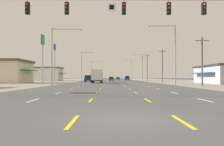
% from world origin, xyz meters
% --- Properties ---
extents(ground_plane, '(572.00, 572.00, 0.00)m').
position_xyz_m(ground_plane, '(0.00, 66.00, 0.00)').
color(ground_plane, '#4C4C4F').
extents(lot_apron_left, '(28.00, 440.00, 0.01)m').
position_xyz_m(lot_apron_left, '(-24.75, 66.00, 0.00)').
color(lot_apron_left, gray).
rests_on(lot_apron_left, ground).
extents(lot_apron_right, '(28.00, 440.00, 0.01)m').
position_xyz_m(lot_apron_right, '(24.75, 66.00, 0.00)').
color(lot_apron_right, gray).
rests_on(lot_apron_right, ground).
extents(lane_markings, '(10.64, 227.60, 0.01)m').
position_xyz_m(lane_markings, '(0.00, 104.50, 0.01)').
color(lane_markings, white).
rests_on(lane_markings, ground).
extents(signal_span_wire, '(26.40, 0.53, 8.73)m').
position_xyz_m(signal_span_wire, '(0.01, 10.93, 5.13)').
color(signal_span_wire, brown).
rests_on(signal_span_wire, ground).
extents(box_truck_inner_left_nearest, '(2.40, 7.20, 3.23)m').
position_xyz_m(box_truck_inner_left_nearest, '(-3.74, 53.47, 1.84)').
color(box_truck_inner_left_nearest, red).
rests_on(box_truck_inner_left_nearest, ground).
extents(suv_far_left_near, '(1.98, 4.90, 1.98)m').
position_xyz_m(suv_far_left_near, '(-7.13, 67.69, 1.03)').
color(suv_far_left_near, navy).
rests_on(suv_far_left_near, ground).
extents(hatchback_center_turn_mid, '(1.72, 3.90, 1.54)m').
position_xyz_m(hatchback_center_turn_mid, '(-0.19, 84.05, 0.78)').
color(hatchback_center_turn_mid, '#235B2D').
rests_on(hatchback_center_turn_mid, ground).
extents(suv_far_right_midfar, '(1.98, 4.90, 1.98)m').
position_xyz_m(suv_far_right_midfar, '(7.08, 107.47, 1.03)').
color(suv_far_right_midfar, navy).
rests_on(suv_far_right_midfar, ground).
extents(sedan_inner_right_far, '(1.80, 4.50, 1.46)m').
position_xyz_m(sedan_inner_right_far, '(3.55, 128.89, 0.76)').
color(sedan_inner_right_far, '#235B2D').
rests_on(sedan_inner_right_far, ground).
extents(storefront_left_row_2, '(10.38, 11.36, 5.07)m').
position_xyz_m(storefront_left_row_2, '(-23.27, 86.39, 2.56)').
color(storefront_left_row_2, silver).
rests_on(storefront_left_row_2, ground).
extents(pole_sign_left_row_1, '(0.24, 2.07, 10.05)m').
position_xyz_m(pole_sign_left_row_1, '(-14.32, 43.42, 7.64)').
color(pole_sign_left_row_1, gray).
rests_on(pole_sign_left_row_1, ground).
extents(pole_sign_left_row_2, '(0.24, 1.89, 10.99)m').
position_xyz_m(pole_sign_left_row_2, '(-16.58, 65.05, 8.15)').
color(pole_sign_left_row_2, gray).
rests_on(pole_sign_left_row_2, ground).
extents(streetlight_left_row_0, '(5.13, 0.26, 9.58)m').
position_xyz_m(streetlight_left_row_0, '(-9.56, 33.28, 5.67)').
color(streetlight_left_row_0, gray).
rests_on(streetlight_left_row_0, ground).
extents(streetlight_right_row_0, '(4.67, 0.26, 10.13)m').
position_xyz_m(streetlight_right_row_0, '(9.66, 33.28, 5.91)').
color(streetlight_right_row_0, gray).
rests_on(streetlight_right_row_0, ground).
extents(streetlight_left_row_1, '(4.08, 0.26, 9.92)m').
position_xyz_m(streetlight_left_row_1, '(-9.75, 76.29, 5.73)').
color(streetlight_left_row_1, gray).
rests_on(streetlight_left_row_1, ground).
extents(streetlight_right_row_1, '(3.79, 0.26, 9.12)m').
position_xyz_m(streetlight_right_row_1, '(9.77, 76.29, 5.28)').
color(streetlight_right_row_1, gray).
rests_on(streetlight_right_row_1, ground).
extents(streetlight_left_row_2, '(5.05, 0.26, 9.39)m').
position_xyz_m(streetlight_left_row_2, '(-9.57, 119.30, 5.56)').
color(streetlight_left_row_2, gray).
rests_on(streetlight_left_row_2, ground).
extents(streetlight_right_row_2, '(3.38, 0.26, 10.43)m').
position_xyz_m(streetlight_right_row_2, '(9.86, 119.30, 5.91)').
color(streetlight_right_row_2, gray).
rests_on(streetlight_right_row_2, ground).
extents(utility_pole_right_row_0, '(2.20, 0.26, 8.06)m').
position_xyz_m(utility_pole_right_row_0, '(14.59, 33.34, 4.22)').
color(utility_pole_right_row_0, brown).
rests_on(utility_pole_right_row_0, ground).
extents(utility_pole_right_row_1, '(2.20, 0.26, 9.05)m').
position_xyz_m(utility_pole_right_row_1, '(13.67, 60.80, 4.72)').
color(utility_pole_right_row_1, brown).
rests_on(utility_pole_right_row_1, ground).
extents(utility_pole_right_row_2, '(2.20, 0.26, 10.26)m').
position_xyz_m(utility_pole_right_row_2, '(13.62, 89.24, 5.33)').
color(utility_pole_right_row_2, brown).
rests_on(utility_pole_right_row_2, ground).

